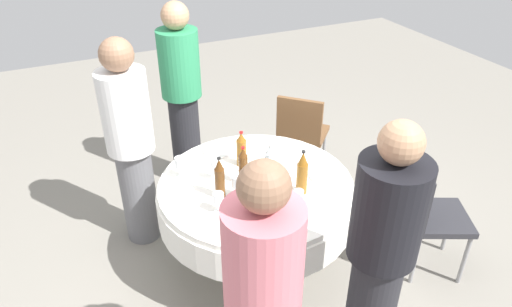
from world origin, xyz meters
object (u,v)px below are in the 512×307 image
object	(u,v)px
wine_glass_inner	(299,197)
bottle_amber_inner	(302,173)
bottle_clear_front	(248,186)
wine_glass_near	(218,199)
wine_glass_far	(180,163)
person_right	(379,261)
plate_left	(264,229)
person_inner	(182,94)
chair_far	(429,210)
bottle_amber_west	(241,150)
chair_front	(301,131)
plate_east	(219,150)
person_rear	(131,143)
wine_glass_west	(215,166)
bottle_brown_right	(243,167)
bottle_brown_rear	(220,179)
bottle_clear_mid	(270,164)
dining_table	(256,200)
wine_glass_front	(237,183)

from	to	relation	value
wine_glass_inner	bottle_amber_inner	bearing A→B (deg)	-35.26
bottle_clear_front	wine_glass_near	size ratio (longest dim) A/B	2.06
wine_glass_far	person_right	bearing A→B (deg)	-154.24
wine_glass_inner	plate_left	distance (m)	0.30
person_inner	chair_far	world-z (taller)	person_inner
bottle_amber_west	wine_glass_near	world-z (taller)	bottle_amber_west
chair_front	chair_far	bearing A→B (deg)	-34.94
plate_east	chair_far	world-z (taller)	chair_far
wine_glass_far	person_rear	size ratio (longest dim) A/B	0.09
plate_left	chair_far	xyz separation A→B (m)	(-0.05, -1.24, -0.23)
bottle_amber_inner	chair_far	xyz separation A→B (m)	(-0.29, -0.86, -0.37)
plate_east	chair_front	world-z (taller)	chair_front
chair_front	wine_glass_west	bearing A→B (deg)	-102.20
wine_glass_west	wine_glass_near	world-z (taller)	wine_glass_west
bottle_amber_inner	person_right	size ratio (longest dim) A/B	0.19
wine_glass_west	person_rear	distance (m)	0.69
chair_front	bottle_clear_front	bearing A→B (deg)	-88.75
person_rear	bottle_brown_right	bearing A→B (deg)	-92.70
bottle_brown_rear	wine_glass_west	bearing A→B (deg)	-10.71
bottle_clear_mid	plate_east	size ratio (longest dim) A/B	1.25
bottle_brown_right	person_rear	distance (m)	0.88
wine_glass_near	bottle_clear_front	bearing A→B (deg)	-90.00
bottle_brown_right	wine_glass_far	bearing A→B (deg)	54.75
bottle_clear_mid	person_inner	world-z (taller)	person_inner
bottle_amber_inner	person_right	world-z (taller)	person_right
plate_east	wine_glass_inner	bearing A→B (deg)	-167.37
bottle_brown_right	bottle_amber_west	distance (m)	0.23
bottle_amber_inner	person_right	distance (m)	0.82
dining_table	bottle_clear_mid	distance (m)	0.30
bottle_amber_west	bottle_clear_front	world-z (taller)	bottle_clear_front
wine_glass_inner	plate_left	size ratio (longest dim) A/B	0.58
wine_glass_near	person_inner	distance (m)	1.49
dining_table	bottle_amber_west	size ratio (longest dim) A/B	5.04
wine_glass_west	wine_glass_near	size ratio (longest dim) A/B	1.09
plate_left	person_inner	size ratio (longest dim) A/B	0.15
bottle_brown_right	bottle_clear_front	bearing A→B (deg)	163.71
person_right	plate_east	bearing A→B (deg)	-90.32
bottle_brown_right	person_right	xyz separation A→B (m)	(-1.06, -0.28, -0.01)
bottle_brown_right	wine_glass_near	xyz separation A→B (m)	(-0.21, 0.25, -0.03)
wine_glass_far	dining_table	bearing A→B (deg)	-122.03
bottle_amber_inner	bottle_brown_rear	bearing A→B (deg)	71.03
dining_table	wine_glass_near	bearing A→B (deg)	119.34
plate_east	chair_front	distance (m)	1.01
bottle_amber_inner	person_inner	bearing A→B (deg)	12.16
bottle_brown_right	wine_glass_front	distance (m)	0.15
bottle_amber_inner	chair_far	size ratio (longest dim) A/B	0.36
bottle_clear_front	person_inner	bearing A→B (deg)	-1.46
plate_east	person_inner	distance (m)	0.82
bottle_amber_west	wine_glass_near	distance (m)	0.54
bottle_amber_west	chair_front	world-z (taller)	bottle_amber_west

